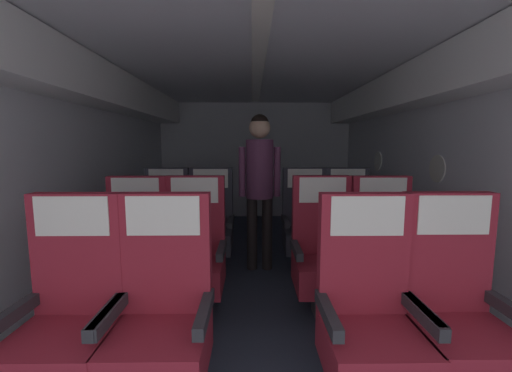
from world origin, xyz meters
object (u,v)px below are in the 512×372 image
object	(u,v)px
seat_a_left_window	(69,321)
seat_b_right_window	(323,256)
seat_a_left_aisle	(162,320)
seat_a_right_aisle	(457,318)
seat_a_right_window	(369,321)
seat_b_left_aisle	(194,256)
seat_b_right_aisle	(384,257)
flight_attendant	(260,175)
seat_b_left_window	(134,257)
seat_c_left_aisle	(210,227)
seat_c_right_aisle	(348,227)
seat_c_right_window	(305,226)
seat_c_left_window	(166,227)

from	to	relation	value
seat_a_left_window	seat_b_right_window	distance (m)	1.73
seat_a_left_aisle	seat_a_right_aisle	distance (m)	1.47
seat_a_right_window	seat_b_left_aisle	xyz separation A→B (m)	(-1.03, 0.95, 0.00)
seat_b_right_aisle	flight_attendant	bearing A→B (deg)	135.74
seat_b_left_window	seat_c_left_aisle	bearing A→B (deg)	63.18
seat_c_left_aisle	seat_b_left_window	bearing A→B (deg)	-116.82
seat_c_right_aisle	seat_a_left_window	bearing A→B (deg)	-136.16
seat_a_left_window	flight_attendant	world-z (taller)	flight_attendant
seat_a_left_window	flight_attendant	distance (m)	2.14
seat_a_left_window	seat_b_right_aisle	bearing A→B (deg)	25.18
seat_a_left_aisle	seat_c_right_aisle	xyz separation A→B (m)	(1.47, 1.84, 0.00)
seat_c_right_aisle	seat_c_right_window	bearing A→B (deg)	179.05
seat_c_left_window	seat_c_left_aisle	xyz separation A→B (m)	(0.47, -0.01, 0.00)
seat_a_right_aisle	seat_c_left_window	xyz separation A→B (m)	(-1.93, 1.85, 0.00)
seat_b_right_aisle	seat_c_left_window	distance (m)	2.16
seat_b_left_aisle	seat_c_right_window	xyz separation A→B (m)	(1.01, 0.92, 0.00)
seat_c_left_aisle	flight_attendant	distance (m)	0.76
seat_a_right_window	seat_b_left_window	size ratio (longest dim) A/B	1.00
seat_a_left_aisle	seat_c_left_aisle	size ratio (longest dim) A/B	1.00
seat_a_left_aisle	seat_a_right_aisle	world-z (taller)	same
seat_a_right_window	seat_b_left_aisle	bearing A→B (deg)	137.28
seat_a_left_window	seat_a_right_window	xyz separation A→B (m)	(1.47, -0.02, 0.00)
seat_a_right_window	seat_c_right_aisle	bearing A→B (deg)	76.43
seat_b_left_aisle	seat_c_right_aisle	bearing A→B (deg)	31.82
seat_a_left_window	seat_b_left_window	size ratio (longest dim) A/B	1.00
seat_b_left_window	seat_c_left_aisle	world-z (taller)	same
seat_b_left_window	seat_c_right_aisle	xyz separation A→B (m)	(1.93, 0.93, 0.00)
seat_a_left_aisle	seat_a_right_aisle	size ratio (longest dim) A/B	1.00
seat_b_right_aisle	seat_b_right_window	xyz separation A→B (m)	(-0.47, 0.03, 0.00)
seat_a_right_aisle	seat_c_right_window	bearing A→B (deg)	103.85
seat_a_right_window	seat_b_left_aisle	size ratio (longest dim) A/B	1.00
seat_c_left_window	seat_c_left_aisle	world-z (taller)	same
seat_b_right_window	seat_c_right_aisle	distance (m)	1.03
seat_a_left_window	seat_a_right_aisle	world-z (taller)	same
seat_b_left_aisle	seat_b_right_window	world-z (taller)	same
seat_a_right_aisle	seat_b_left_window	bearing A→B (deg)	154.63
seat_a_left_aisle	seat_a_right_window	world-z (taller)	same
seat_a_right_window	seat_b_left_aisle	distance (m)	1.40
seat_a_right_aisle	seat_c_right_window	xyz separation A→B (m)	(-0.46, 1.85, 0.00)
seat_a_right_window	seat_c_left_aisle	xyz separation A→B (m)	(-1.01, 1.86, 0.00)
seat_a_left_window	seat_c_right_aisle	xyz separation A→B (m)	(1.92, 1.85, 0.00)
seat_a_right_aisle	seat_b_left_window	distance (m)	2.13
seat_b_left_window	seat_a_right_window	bearing A→B (deg)	-32.16
seat_a_left_window	seat_b_left_window	world-z (taller)	same
seat_b_right_aisle	seat_b_right_window	distance (m)	0.47
seat_c_right_window	seat_a_left_aisle	bearing A→B (deg)	-118.64
seat_c_right_window	seat_b_left_window	bearing A→B (deg)	-147.53
seat_b_left_window	seat_c_right_window	xyz separation A→B (m)	(1.47, 0.94, 0.00)
seat_c_left_window	seat_b_right_aisle	bearing A→B (deg)	-26.09
seat_b_left_aisle	seat_b_right_window	bearing A→B (deg)	0.02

